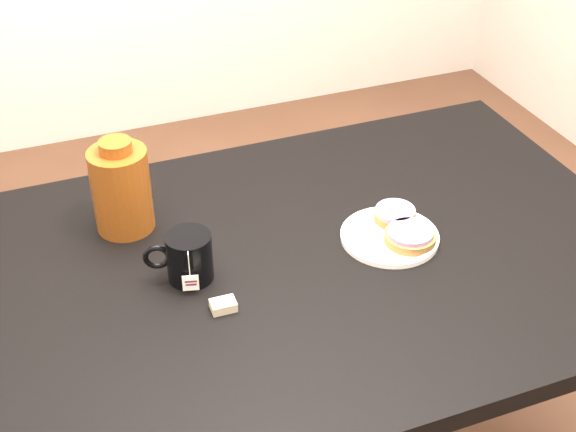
{
  "coord_description": "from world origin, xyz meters",
  "views": [
    {
      "loc": [
        -0.46,
        -1.13,
        1.71
      ],
      "look_at": [
        0.01,
        0.06,
        0.81
      ],
      "focal_mm": 50.0,
      "sensor_mm": 36.0,
      "label": 1
    }
  ],
  "objects_px": {
    "bagel_back": "(395,215)",
    "table": "(296,291)",
    "bagel_package": "(121,188)",
    "teabag_pouch": "(223,305)",
    "bagel_front": "(410,236)",
    "plate": "(390,236)",
    "mug": "(188,257)"
  },
  "relations": [
    {
      "from": "plate",
      "to": "bagel_back",
      "type": "distance_m",
      "value": 0.05
    },
    {
      "from": "bagel_back",
      "to": "teabag_pouch",
      "type": "xyz_separation_m",
      "value": [
        -0.4,
        -0.12,
        -0.01
      ]
    },
    {
      "from": "bagel_front",
      "to": "bagel_package",
      "type": "relative_size",
      "value": 0.71
    },
    {
      "from": "bagel_front",
      "to": "bagel_package",
      "type": "distance_m",
      "value": 0.58
    },
    {
      "from": "table",
      "to": "bagel_back",
      "type": "relative_size",
      "value": 15.6
    },
    {
      "from": "bagel_back",
      "to": "mug",
      "type": "distance_m",
      "value": 0.44
    },
    {
      "from": "bagel_back",
      "to": "bagel_package",
      "type": "height_order",
      "value": "bagel_package"
    },
    {
      "from": "table",
      "to": "mug",
      "type": "bearing_deg",
      "value": 174.59
    },
    {
      "from": "plate",
      "to": "bagel_front",
      "type": "xyz_separation_m",
      "value": [
        0.03,
        -0.03,
        0.02
      ]
    },
    {
      "from": "table",
      "to": "teabag_pouch",
      "type": "height_order",
      "value": "teabag_pouch"
    },
    {
      "from": "plate",
      "to": "bagel_back",
      "type": "height_order",
      "value": "bagel_back"
    },
    {
      "from": "bagel_package",
      "to": "teabag_pouch",
      "type": "bearing_deg",
      "value": -70.94
    },
    {
      "from": "plate",
      "to": "bagel_package",
      "type": "xyz_separation_m",
      "value": [
        -0.48,
        0.23,
        0.08
      ]
    },
    {
      "from": "plate",
      "to": "bagel_back",
      "type": "bearing_deg",
      "value": 52.1
    },
    {
      "from": "table",
      "to": "bagel_front",
      "type": "xyz_separation_m",
      "value": [
        0.22,
        -0.04,
        0.11
      ]
    },
    {
      "from": "table",
      "to": "bagel_back",
      "type": "xyz_separation_m",
      "value": [
        0.23,
        0.03,
        0.11
      ]
    },
    {
      "from": "bagel_front",
      "to": "bagel_package",
      "type": "xyz_separation_m",
      "value": [
        -0.51,
        0.27,
        0.07
      ]
    },
    {
      "from": "bagel_package",
      "to": "table",
      "type": "bearing_deg",
      "value": -38.47
    },
    {
      "from": "bagel_back",
      "to": "mug",
      "type": "relative_size",
      "value": 0.66
    },
    {
      "from": "bagel_back",
      "to": "bagel_package",
      "type": "relative_size",
      "value": 0.45
    },
    {
      "from": "teabag_pouch",
      "to": "bagel_front",
      "type": "bearing_deg",
      "value": 6.67
    },
    {
      "from": "bagel_back",
      "to": "teabag_pouch",
      "type": "bearing_deg",
      "value": -163.18
    },
    {
      "from": "bagel_front",
      "to": "plate",
      "type": "bearing_deg",
      "value": 126.42
    },
    {
      "from": "bagel_back",
      "to": "table",
      "type": "bearing_deg",
      "value": -171.79
    },
    {
      "from": "table",
      "to": "bagel_back",
      "type": "height_order",
      "value": "bagel_back"
    },
    {
      "from": "bagel_back",
      "to": "teabag_pouch",
      "type": "height_order",
      "value": "bagel_back"
    },
    {
      "from": "teabag_pouch",
      "to": "bagel_package",
      "type": "relative_size",
      "value": 0.23
    },
    {
      "from": "bagel_back",
      "to": "bagel_package",
      "type": "distance_m",
      "value": 0.55
    },
    {
      "from": "bagel_back",
      "to": "mug",
      "type": "bearing_deg",
      "value": -178.21
    },
    {
      "from": "bagel_front",
      "to": "mug",
      "type": "xyz_separation_m",
      "value": [
        -0.43,
        0.06,
        0.02
      ]
    },
    {
      "from": "mug",
      "to": "bagel_package",
      "type": "distance_m",
      "value": 0.22
    },
    {
      "from": "teabag_pouch",
      "to": "bagel_package",
      "type": "height_order",
      "value": "bagel_package"
    }
  ]
}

